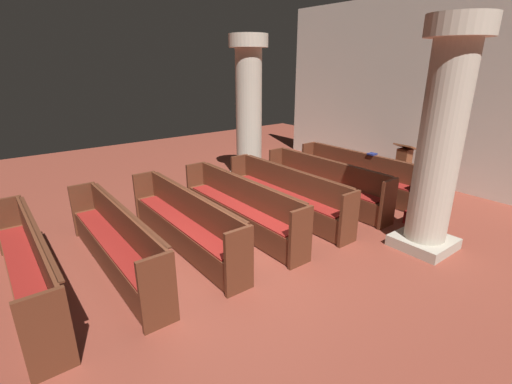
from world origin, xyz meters
The scene contains 14 objects.
ground_plane centered at (0.00, 0.00, 0.00)m, with size 19.20×19.20×0.00m, color brown.
back_wall centered at (0.00, 6.08, 2.25)m, with size 10.00×0.16×4.50m, color silver.
pew_row_0 centered at (-0.77, 4.03, 0.49)m, with size 3.20×0.47×0.93m.
pew_row_1 centered at (-0.77, 2.91, 0.49)m, with size 3.20×0.46×0.93m.
pew_row_2 centered at (-0.77, 1.80, 0.49)m, with size 3.20×0.47×0.93m.
pew_row_3 centered at (-0.77, 0.68, 0.49)m, with size 3.20×0.46×0.93m.
pew_row_4 centered at (-0.77, -0.44, 0.49)m, with size 3.20×0.46×0.93m.
pew_row_5 centered at (-0.77, -1.55, 0.49)m, with size 3.20×0.47×0.93m.
pew_row_6 centered at (-0.77, -2.67, 0.49)m, with size 3.20×0.46×0.93m.
pillar_aisle_side centered at (1.64, 2.70, 1.84)m, with size 0.93×0.93×3.54m.
pillar_far_side centered at (-3.13, 2.64, 1.84)m, with size 0.93×0.93×3.54m.
lectern centered at (-0.36, 5.27, 0.45)m, with size 0.48×0.45×1.08m.
hymn_book centered at (-0.54, 4.22, 0.95)m, with size 0.17×0.19×0.03m, color navy.
kneeler_box_red centered at (1.10, 3.47, 0.13)m, with size 0.39×0.30×0.25m, color maroon.
Camera 1 is at (4.23, -2.84, 2.92)m, focal length 25.53 mm.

